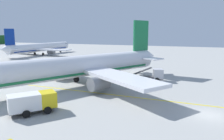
# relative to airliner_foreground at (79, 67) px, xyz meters

# --- Properties ---
(airliner_foreground) EXTENTS (38.36, 32.45, 11.90)m
(airliner_foreground) POSITION_rel_airliner_foreground_xyz_m (0.00, 0.00, 0.00)
(airliner_foreground) COLOR white
(airliner_foreground) RESTS_ON ground
(airliner_mid_apron) EXTENTS (36.97, 30.62, 10.54)m
(airliner_mid_apron) POSITION_rel_airliner_foreground_xyz_m (39.56, 41.86, -0.39)
(airliner_mid_apron) COLOR white
(airliner_mid_apron) RESTS_ON ground
(service_truck_baggage) EXTENTS (5.52, 5.01, 2.44)m
(service_truck_baggage) POSITION_rel_airliner_foreground_xyz_m (-13.75, -1.80, -1.97)
(service_truck_baggage) COLOR yellow
(service_truck_baggage) RESTS_ON ground
(service_truck_catering) EXTENTS (4.33, 7.23, 2.76)m
(service_truck_catering) POSITION_rel_airliner_foreground_xyz_m (8.38, -11.19, -2.23)
(service_truck_catering) COLOR silver
(service_truck_catering) RESTS_ON ground
(cargo_container_near) EXTENTS (2.25, 2.25, 2.09)m
(cargo_container_near) POSITION_rel_airliner_foreground_xyz_m (2.63, -8.71, -2.40)
(cargo_container_near) COLOR #333338
(cargo_container_near) RESTS_ON ground
(apron_guide_line) EXTENTS (0.30, 60.00, 0.01)m
(apron_guide_line) POSITION_rel_airliner_foreground_xyz_m (-3.14, -4.73, -3.39)
(apron_guide_line) COLOR yellow
(apron_guide_line) RESTS_ON ground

